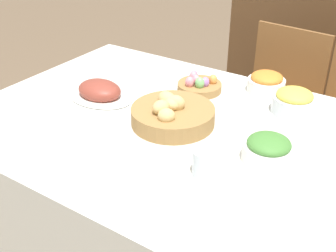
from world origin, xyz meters
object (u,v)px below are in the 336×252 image
(bread_basket, at_px, (172,114))
(knife, at_px, (150,191))
(fork, at_px, (77,160))
(egg_basket, at_px, (199,85))
(drinking_cup, at_px, (203,163))
(spoon, at_px, (158,195))
(butter_dish, at_px, (79,126))
(ham_platter, at_px, (100,91))
(pineapple_bowl, at_px, (294,101))
(green_salad_bowl, at_px, (268,150))
(sideboard, at_px, (326,66))
(chair_far_center, at_px, (274,105))
(dinner_plate, at_px, (112,174))
(carrot_bowl, at_px, (266,83))

(bread_basket, relative_size, knife, 1.71)
(fork, bearing_deg, egg_basket, 80.37)
(drinking_cup, bearing_deg, spoon, -109.26)
(knife, relative_size, spoon, 1.00)
(egg_basket, height_order, butter_dish, egg_basket)
(fork, bearing_deg, butter_dish, 127.83)
(ham_platter, height_order, butter_dish, ham_platter)
(ham_platter, distance_m, pineapple_bowl, 0.80)
(green_salad_bowl, relative_size, drinking_cup, 1.93)
(sideboard, height_order, drinking_cup, sideboard)
(pineapple_bowl, relative_size, butter_dish, 1.36)
(chair_far_center, relative_size, fork, 4.87)
(dinner_plate, bearing_deg, sideboard, 85.66)
(dinner_plate, relative_size, fork, 1.32)
(spoon, bearing_deg, green_salad_bowl, 64.41)
(fork, height_order, spoon, same)
(green_salad_bowl, relative_size, knife, 0.90)
(carrot_bowl, bearing_deg, spoon, -89.30)
(pineapple_bowl, bearing_deg, ham_platter, -156.48)
(sideboard, distance_m, bread_basket, 1.69)
(egg_basket, bearing_deg, butter_dish, -110.52)
(bread_basket, distance_m, butter_dish, 0.35)
(ham_platter, relative_size, knife, 1.65)
(bread_basket, height_order, egg_basket, bread_basket)
(fork, bearing_deg, spoon, -4.10)
(pineapple_bowl, distance_m, spoon, 0.74)
(chair_far_center, bearing_deg, drinking_cup, -75.74)
(chair_far_center, xyz_separation_m, ham_platter, (-0.49, -0.85, 0.30))
(fork, distance_m, spoon, 0.33)
(pineapple_bowl, distance_m, carrot_bowl, 0.20)
(egg_basket, distance_m, knife, 0.73)
(green_salad_bowl, distance_m, dinner_plate, 0.51)
(spoon, xyz_separation_m, butter_dish, (-0.46, 0.15, 0.01))
(egg_basket, bearing_deg, bread_basket, -79.00)
(fork, distance_m, butter_dish, 0.20)
(fork, relative_size, spoon, 1.00)
(bread_basket, height_order, dinner_plate, bread_basket)
(bread_basket, height_order, pineapple_bowl, bread_basket)
(fork, bearing_deg, chair_far_center, 75.39)
(egg_basket, distance_m, green_salad_bowl, 0.57)
(sideboard, relative_size, butter_dish, 10.13)
(green_salad_bowl, xyz_separation_m, dinner_plate, (-0.37, -0.34, -0.04))
(sideboard, distance_m, drinking_cup, 1.90)
(pineapple_bowl, distance_m, drinking_cup, 0.57)
(chair_far_center, height_order, egg_basket, chair_far_center)
(carrot_bowl, height_order, fork, carrot_bowl)
(sideboard, distance_m, butter_dish, 1.96)
(drinking_cup, bearing_deg, fork, -156.96)
(carrot_bowl, bearing_deg, sideboard, 90.62)
(dinner_plate, bearing_deg, carrot_bowl, 78.77)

